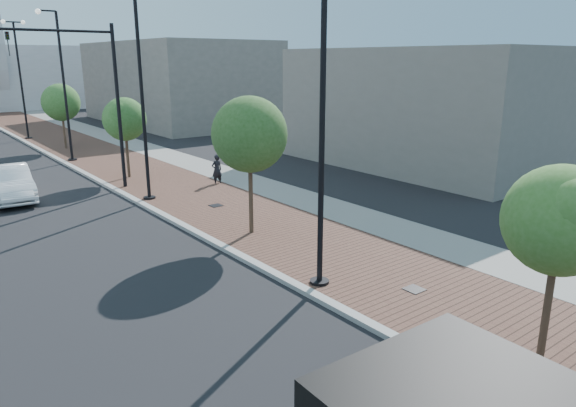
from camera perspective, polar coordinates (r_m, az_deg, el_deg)
sidewalk at (r=42.72m, az=-21.00°, el=6.01°), size 7.00×140.00×0.12m
concrete_strip at (r=43.57m, az=-17.60°, el=6.49°), size 2.40×140.00×0.13m
curb at (r=41.86m, az=-25.57°, el=5.36°), size 0.30×140.00×0.14m
white_sedan at (r=27.57m, az=-28.09°, el=1.98°), size 2.02×4.90×1.58m
pedestrian at (r=27.33m, az=-7.79°, el=3.65°), size 0.61×0.41×1.64m
streetlight_1 at (r=14.06m, az=3.39°, el=7.14°), size 1.44×0.56×9.21m
streetlight_2 at (r=24.35m, az=-15.69°, el=11.29°), size 1.72×0.56×9.28m
streetlight_3 at (r=35.71m, az=-23.39°, el=11.03°), size 1.44×0.56×9.21m
streetlight_4 at (r=47.40m, az=-27.21°, el=12.00°), size 1.72×0.56×9.28m
traffic_mast at (r=26.84m, az=-20.05°, el=11.64°), size 5.09×0.20×8.00m
tree_0 at (r=11.68m, az=27.59°, el=-1.63°), size 2.30×2.24×4.43m
tree_1 at (r=18.79m, az=-4.15°, el=7.53°), size 2.73×2.73×5.16m
tree_2 at (r=29.52m, az=-17.38°, el=8.78°), size 2.36×2.31×4.43m
tree_3 at (r=40.92m, az=-23.54°, el=10.10°), size 2.63×2.62×4.72m
commercial_block_ne at (r=56.22m, az=-12.11°, el=12.80°), size 12.00×22.00×8.00m
commercial_block_e at (r=33.75m, az=14.83°, el=10.14°), size 10.00×16.00×7.00m
utility_cover_1 at (r=15.29m, az=13.65°, el=-9.10°), size 0.50×0.50×0.02m
utility_cover_2 at (r=23.25m, az=-7.90°, el=-0.22°), size 0.50×0.50×0.02m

